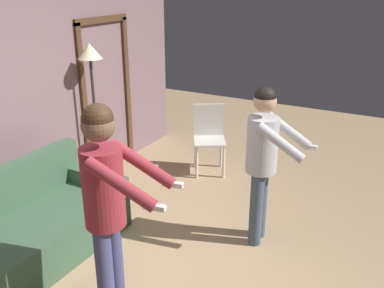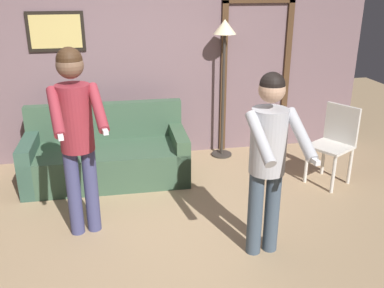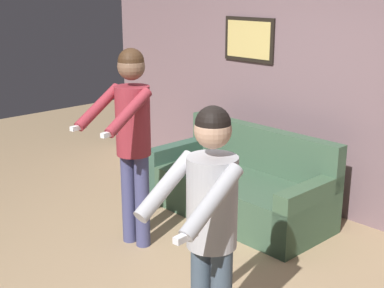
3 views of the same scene
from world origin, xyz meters
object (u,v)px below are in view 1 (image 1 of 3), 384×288
Objects in this scene: couch at (30,233)px; dining_chair_distant at (209,134)px; person_standing_right at (263,153)px; torchiere_lamp at (92,74)px; person_standing_left at (106,197)px.

couch is 2.72m from dining_chair_distant.
couch is 2.35m from person_standing_right.
person_standing_right reaches higher than couch.
dining_chair_distant reaches higher than couch.
couch is 1.18× the size of person_standing_right.
person_standing_right is 1.74× the size of dining_chair_distant.
dining_chair_distant is at bearing -12.39° from couch.
torchiere_lamp is 2.32m from person_standing_right.
person_standing_left is at bearing -100.52° from couch.
dining_chair_distant is at bearing 11.74° from person_standing_left.
torchiere_lamp is 1.13× the size of person_standing_right.
person_standing_right is at bearing -21.92° from person_standing_left.
person_standing_left is (-0.22, -1.18, 0.80)m from couch.
person_standing_right reaches higher than dining_chair_distant.
person_standing_left is at bearing -168.26° from dining_chair_distant.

